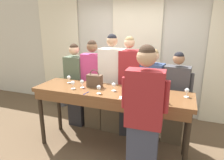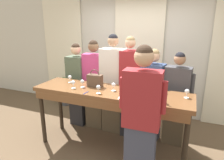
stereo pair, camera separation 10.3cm
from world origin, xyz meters
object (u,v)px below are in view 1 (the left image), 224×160
(tasting_bar, at_px, (110,98))
(guest_cream_sweater, at_px, (112,85))
(wine_glass_center_left, at_px, (73,83))
(wine_glass_center_mid, at_px, (187,91))
(wine_glass_center_right, at_px, (69,78))
(handbag, at_px, (95,81))
(guest_olive_jacket, at_px, (76,85))
(guest_striped_shirt, at_px, (128,87))
(potted_plant, at_px, (61,90))
(wine_glass_back_left, at_px, (114,85))
(host_pouring, at_px, (144,119))
(wine_glass_front_right, at_px, (99,88))
(wine_bottle, at_px, (162,93))
(wine_glass_front_mid, at_px, (82,82))
(wine_glass_front_left, at_px, (163,87))
(guest_pink_top, at_px, (93,84))
(wine_glass_back_mid, at_px, (138,92))
(guest_beige_cap, at_px, (175,99))

(tasting_bar, relative_size, guest_cream_sweater, 1.33)
(wine_glass_center_left, xyz_separation_m, wine_glass_center_mid, (1.71, 0.23, 0.00))
(wine_glass_center_right, bearing_deg, handbag, -5.76)
(guest_olive_jacket, bearing_deg, guest_cream_sweater, 0.00)
(guest_olive_jacket, distance_m, guest_striped_shirt, 1.09)
(wine_glass_center_left, distance_m, potted_plant, 2.02)
(wine_glass_center_left, distance_m, guest_cream_sweater, 0.83)
(wine_glass_center_mid, height_order, potted_plant, wine_glass_center_mid)
(wine_glass_back_left, relative_size, guest_olive_jacket, 0.08)
(host_pouring, bearing_deg, wine_glass_center_right, 153.42)
(wine_glass_center_right, relative_size, wine_glass_back_left, 1.00)
(wine_glass_front_right, distance_m, guest_cream_sweater, 0.79)
(wine_bottle, height_order, guest_cream_sweater, guest_cream_sweater)
(wine_glass_front_mid, distance_m, guest_olive_jacket, 0.81)
(guest_striped_shirt, bearing_deg, wine_glass_front_left, -31.71)
(wine_glass_center_left, height_order, wine_glass_center_right, same)
(wine_bottle, relative_size, host_pouring, 0.17)
(wine_bottle, distance_m, wine_glass_back_left, 0.77)
(wine_glass_front_right, height_order, wine_glass_center_mid, same)
(guest_pink_top, bearing_deg, tasting_bar, -45.90)
(host_pouring, xyz_separation_m, potted_plant, (-2.47, 1.91, -0.55))
(guest_pink_top, bearing_deg, guest_olive_jacket, 180.00)
(wine_glass_front_mid, xyz_separation_m, potted_plant, (-1.34, 1.33, -0.73))
(wine_glass_center_right, distance_m, guest_cream_sweater, 0.80)
(wine_bottle, height_order, host_pouring, host_pouring)
(wine_glass_back_mid, distance_m, guest_cream_sweater, 1.01)
(wine_glass_front_left, bearing_deg, guest_olive_jacket, 166.97)
(guest_olive_jacket, distance_m, guest_cream_sweater, 0.78)
(wine_glass_front_right, distance_m, guest_beige_cap, 1.35)
(wine_glass_center_mid, relative_size, guest_olive_jacket, 0.08)
(wine_glass_front_mid, height_order, wine_glass_center_left, same)
(wine_bottle, xyz_separation_m, wine_glass_front_right, (-0.91, -0.01, -0.02))
(handbag, xyz_separation_m, guest_olive_jacket, (-0.65, 0.50, -0.30))
(guest_olive_jacket, height_order, guest_cream_sweater, guest_cream_sweater)
(wine_glass_front_mid, xyz_separation_m, guest_beige_cap, (1.43, 0.60, -0.31))
(wine_glass_back_mid, relative_size, guest_pink_top, 0.07)
(wine_glass_front_left, distance_m, wine_glass_front_right, 0.97)
(wine_glass_front_right, height_order, wine_glass_center_right, same)
(guest_pink_top, relative_size, host_pouring, 0.95)
(wine_glass_front_left, distance_m, wine_glass_back_left, 0.75)
(guest_cream_sweater, distance_m, host_pouring, 1.44)
(wine_glass_front_left, height_order, guest_cream_sweater, guest_cream_sweater)
(tasting_bar, height_order, guest_striped_shirt, guest_striped_shirt)
(wine_glass_front_right, relative_size, wine_glass_center_right, 1.00)
(tasting_bar, bearing_deg, wine_glass_center_mid, 6.31)
(wine_glass_back_left, bearing_deg, guest_cream_sweater, 112.36)
(potted_plant, bearing_deg, wine_glass_front_mid, -44.84)
(guest_striped_shirt, bearing_deg, guest_pink_top, -180.00)
(wine_glass_center_right, bearing_deg, wine_bottle, -10.80)
(guest_olive_jacket, bearing_deg, wine_glass_center_mid, -12.78)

